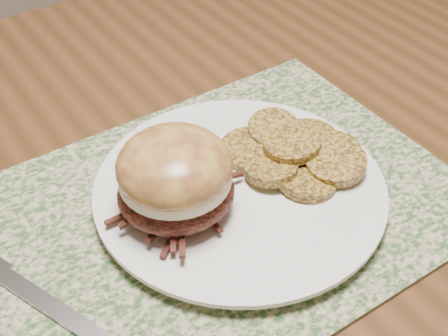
{
  "coord_description": "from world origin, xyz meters",
  "views": [
    {
      "loc": [
        -0.36,
        -0.38,
        1.17
      ],
      "look_at": [
        -0.12,
        -0.02,
        0.79
      ],
      "focal_mm": 50.0,
      "sensor_mm": 36.0,
      "label": 1
    }
  ],
  "objects_px": {
    "dining_table": "(301,196)",
    "dinner_plate": "(240,191)",
    "fork": "(34,295)",
    "pork_sandwich": "(175,177)"
  },
  "relations": [
    {
      "from": "dinner_plate",
      "to": "fork",
      "type": "height_order",
      "value": "dinner_plate"
    },
    {
      "from": "dining_table",
      "to": "dinner_plate",
      "type": "relative_size",
      "value": 5.77
    },
    {
      "from": "dining_table",
      "to": "fork",
      "type": "xyz_separation_m",
      "value": [
        -0.32,
        -0.03,
        0.09
      ]
    },
    {
      "from": "dining_table",
      "to": "dinner_plate",
      "type": "bearing_deg",
      "value": -164.18
    },
    {
      "from": "dining_table",
      "to": "dinner_plate",
      "type": "distance_m",
      "value": 0.15
    },
    {
      "from": "dinner_plate",
      "to": "fork",
      "type": "relative_size",
      "value": 1.46
    },
    {
      "from": "dining_table",
      "to": "pork_sandwich",
      "type": "height_order",
      "value": "pork_sandwich"
    },
    {
      "from": "dining_table",
      "to": "fork",
      "type": "relative_size",
      "value": 8.43
    },
    {
      "from": "dinner_plate",
      "to": "pork_sandwich",
      "type": "xyz_separation_m",
      "value": [
        -0.07,
        0.01,
        0.05
      ]
    },
    {
      "from": "dinner_plate",
      "to": "fork",
      "type": "xyz_separation_m",
      "value": [
        -0.21,
        -0.0,
        -0.01
      ]
    }
  ]
}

